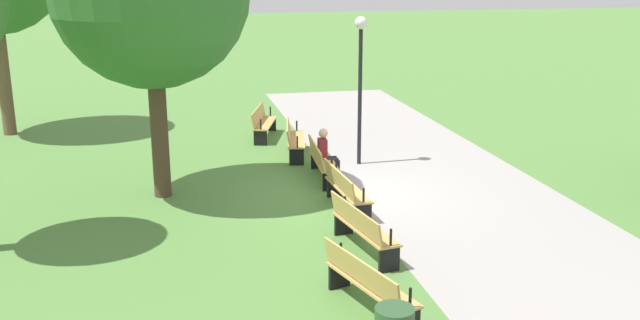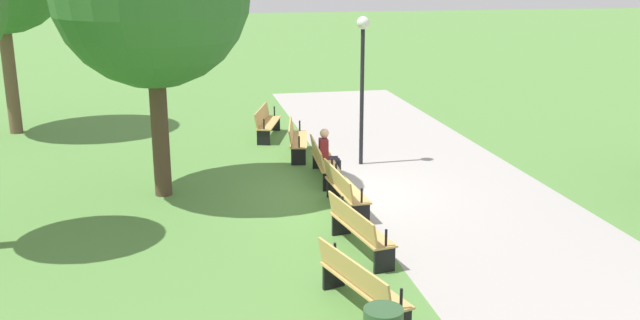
{
  "view_description": "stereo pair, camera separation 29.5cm",
  "coord_description": "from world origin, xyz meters",
  "px_view_note": "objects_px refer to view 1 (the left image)",
  "views": [
    {
      "loc": [
        14.72,
        -3.61,
        4.99
      ],
      "look_at": [
        -0.0,
        -0.39,
        0.8
      ],
      "focal_mm": 39.79,
      "sensor_mm": 36.0,
      "label": 1
    },
    {
      "loc": [
        14.78,
        -3.32,
        4.99
      ],
      "look_at": [
        -0.0,
        -0.39,
        0.8
      ],
      "focal_mm": 39.79,
      "sensor_mm": 36.0,
      "label": 2
    }
  ],
  "objects_px": {
    "bench_2": "(321,160)",
    "bench_3": "(345,188)",
    "bench_1": "(294,138)",
    "bench_4": "(362,227)",
    "person_seated": "(326,152)",
    "lamp_post": "(360,62)",
    "bench_0": "(263,122)",
    "bench_5": "(368,283)"
  },
  "relations": [
    {
      "from": "bench_1",
      "to": "person_seated",
      "type": "relative_size",
      "value": 1.67
    },
    {
      "from": "bench_3",
      "to": "bench_4",
      "type": "relative_size",
      "value": 0.99
    },
    {
      "from": "bench_0",
      "to": "bench_3",
      "type": "xyz_separation_m",
      "value": [
        6.71,
        0.79,
        0.0
      ]
    },
    {
      "from": "bench_1",
      "to": "bench_2",
      "type": "xyz_separation_m",
      "value": [
        2.25,
        0.26,
        0.0
      ]
    },
    {
      "from": "bench_5",
      "to": "lamp_post",
      "type": "height_order",
      "value": "lamp_post"
    },
    {
      "from": "person_seated",
      "to": "bench_1",
      "type": "bearing_deg",
      "value": -165.32
    },
    {
      "from": "bench_1",
      "to": "bench_5",
      "type": "distance_m",
      "value": 8.97
    },
    {
      "from": "bench_0",
      "to": "bench_3",
      "type": "height_order",
      "value": "same"
    },
    {
      "from": "bench_3",
      "to": "person_seated",
      "type": "xyz_separation_m",
      "value": [
        -2.41,
        0.15,
        0.16
      ]
    },
    {
      "from": "bench_2",
      "to": "person_seated",
      "type": "bearing_deg",
      "value": 138.25
    },
    {
      "from": "bench_2",
      "to": "bench_1",
      "type": "bearing_deg",
      "value": -169.91
    },
    {
      "from": "bench_3",
      "to": "person_seated",
      "type": "relative_size",
      "value": 1.65
    },
    {
      "from": "bench_1",
      "to": "bench_2",
      "type": "relative_size",
      "value": 1.01
    },
    {
      "from": "bench_0",
      "to": "bench_4",
      "type": "distance_m",
      "value": 8.97
    },
    {
      "from": "bench_2",
      "to": "bench_3",
      "type": "xyz_separation_m",
      "value": [
        2.26,
        0.0,
        0.0
      ]
    },
    {
      "from": "bench_3",
      "to": "lamp_post",
      "type": "relative_size",
      "value": 0.53
    },
    {
      "from": "bench_0",
      "to": "bench_5",
      "type": "distance_m",
      "value": 11.15
    },
    {
      "from": "bench_1",
      "to": "lamp_post",
      "type": "height_order",
      "value": "lamp_post"
    },
    {
      "from": "bench_4",
      "to": "bench_5",
      "type": "height_order",
      "value": "same"
    },
    {
      "from": "bench_5",
      "to": "bench_3",
      "type": "bearing_deg",
      "value": 153.03
    },
    {
      "from": "bench_0",
      "to": "bench_4",
      "type": "xyz_separation_m",
      "value": [
        8.95,
        0.52,
        0.0
      ]
    },
    {
      "from": "bench_4",
      "to": "bench_0",
      "type": "bearing_deg",
      "value": 173.22
    },
    {
      "from": "bench_4",
      "to": "person_seated",
      "type": "height_order",
      "value": "person_seated"
    },
    {
      "from": "person_seated",
      "to": "bench_2",
      "type": "bearing_deg",
      "value": -41.75
    },
    {
      "from": "bench_0",
      "to": "bench_3",
      "type": "distance_m",
      "value": 6.75
    },
    {
      "from": "person_seated",
      "to": "lamp_post",
      "type": "xyz_separation_m",
      "value": [
        -0.96,
        1.08,
        1.99
      ]
    },
    {
      "from": "bench_5",
      "to": "bench_1",
      "type": "bearing_deg",
      "value": 159.75
    },
    {
      "from": "bench_0",
      "to": "bench_5",
      "type": "xyz_separation_m",
      "value": [
        11.15,
        -0.0,
        0.0
      ]
    },
    {
      "from": "bench_2",
      "to": "lamp_post",
      "type": "height_order",
      "value": "lamp_post"
    },
    {
      "from": "bench_3",
      "to": "bench_5",
      "type": "bearing_deg",
      "value": -13.45
    },
    {
      "from": "bench_4",
      "to": "bench_1",
      "type": "bearing_deg",
      "value": 169.86
    },
    {
      "from": "bench_4",
      "to": "lamp_post",
      "type": "relative_size",
      "value": 0.54
    },
    {
      "from": "bench_0",
      "to": "bench_5",
      "type": "relative_size",
      "value": 1.0
    },
    {
      "from": "person_seated",
      "to": "lamp_post",
      "type": "distance_m",
      "value": 2.46
    },
    {
      "from": "bench_1",
      "to": "bench_4",
      "type": "bearing_deg",
      "value": 10.14
    },
    {
      "from": "bench_1",
      "to": "lamp_post",
      "type": "distance_m",
      "value": 2.86
    },
    {
      "from": "person_seated",
      "to": "bench_0",
      "type": "bearing_deg",
      "value": -164.23
    },
    {
      "from": "bench_3",
      "to": "bench_4",
      "type": "xyz_separation_m",
      "value": [
        2.25,
        -0.26,
        0.0
      ]
    },
    {
      "from": "bench_0",
      "to": "bench_2",
      "type": "xyz_separation_m",
      "value": [
        4.44,
        0.79,
        0.0
      ]
    },
    {
      "from": "bench_2",
      "to": "lamp_post",
      "type": "xyz_separation_m",
      "value": [
        -1.11,
        1.24,
        2.15
      ]
    },
    {
      "from": "bench_4",
      "to": "lamp_post",
      "type": "xyz_separation_m",
      "value": [
        -5.62,
        1.5,
        2.15
      ]
    },
    {
      "from": "bench_1",
      "to": "lamp_post",
      "type": "xyz_separation_m",
      "value": [
        1.13,
        1.5,
        2.15
      ]
    }
  ]
}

